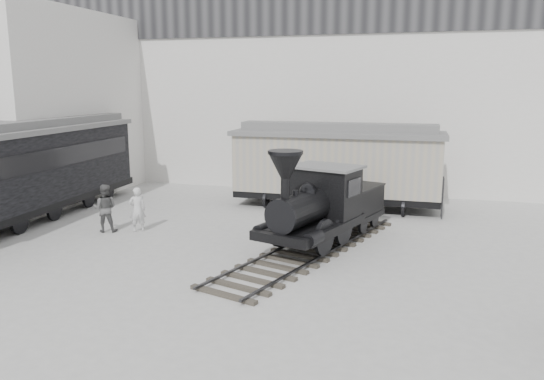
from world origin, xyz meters
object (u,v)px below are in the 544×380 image
(locomotive, at_px, (321,210))
(boxcar, at_px, (337,164))
(visitor_a, at_px, (137,209))
(visitor_b, at_px, (105,208))
(passenger_coach, at_px, (18,171))

(locomotive, bearing_deg, boxcar, 111.75)
(visitor_a, bearing_deg, visitor_b, -19.05)
(boxcar, height_order, visitor_a, boxcar)
(locomotive, relative_size, visitor_a, 5.81)
(passenger_coach, bearing_deg, boxcar, 25.47)
(locomotive, bearing_deg, visitor_a, -161.67)
(visitor_b, bearing_deg, passenger_coach, -23.36)
(visitor_b, bearing_deg, visitor_a, 177.14)
(boxcar, xyz_separation_m, passenger_coach, (-11.93, -6.18, 0.09))
(locomotive, height_order, visitor_a, locomotive)
(visitor_a, bearing_deg, passenger_coach, -34.88)
(locomotive, distance_m, passenger_coach, 12.40)
(visitor_b, bearing_deg, locomotive, 164.42)
(visitor_a, bearing_deg, locomotive, 146.02)
(boxcar, xyz_separation_m, visitor_b, (-7.81, -6.53, -1.11))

